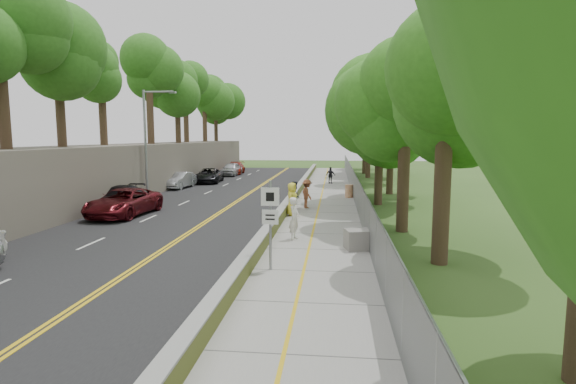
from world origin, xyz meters
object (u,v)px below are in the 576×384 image
object	(u,v)px
construction_barrel	(349,191)
streetlight	(148,136)
signpost	(270,215)
concrete_block	(361,239)
painter_0	(292,199)
person_far	(331,175)
car_2	(124,202)

from	to	relation	value
construction_barrel	streetlight	bearing A→B (deg)	-172.28
signpost	concrete_block	world-z (taller)	signpost
construction_barrel	painter_0	world-z (taller)	painter_0
person_far	painter_0	bearing A→B (deg)	104.40
construction_barrel	car_2	xyz separation A→B (m)	(-13.30, -9.23, 0.28)
construction_barrel	painter_0	bearing A→B (deg)	-113.43
concrete_block	construction_barrel	bearing A→B (deg)	90.00
signpost	construction_barrel	distance (m)	19.34
streetlight	signpost	xyz separation A→B (m)	(11.51, -17.02, -2.68)
streetlight	car_2	xyz separation A→B (m)	(1.46, -7.23, -3.82)
construction_barrel	signpost	bearing A→B (deg)	-99.70
construction_barrel	concrete_block	xyz separation A→B (m)	(0.00, -15.78, -0.09)
construction_barrel	painter_0	size ratio (longest dim) A/B	0.51
car_2	signpost	bearing A→B (deg)	-40.71
streetlight	concrete_block	distance (m)	20.62
painter_0	person_far	xyz separation A→B (m)	(2.05, 18.27, -0.15)
streetlight	painter_0	distance (m)	13.31
concrete_block	painter_0	bearing A→B (deg)	115.07
streetlight	person_far	size ratio (longest dim) A/B	4.95
streetlight	construction_barrel	xyz separation A→B (m)	(14.76, 2.00, -4.10)
signpost	painter_0	xyz separation A→B (m)	(-0.30, 10.82, -0.95)
concrete_block	person_far	distance (m)	25.91
concrete_block	person_far	bearing A→B (deg)	93.32
person_far	construction_barrel	bearing A→B (deg)	119.26
car_2	painter_0	distance (m)	9.81
streetlight	car_2	size ratio (longest dim) A/B	1.42
car_2	person_far	xyz separation A→B (m)	(11.80, 19.31, 0.04)
streetlight	construction_barrel	world-z (taller)	streetlight
signpost	person_far	world-z (taller)	signpost
car_2	painter_0	world-z (taller)	painter_0
signpost	person_far	bearing A→B (deg)	86.56
streetlight	person_far	distance (m)	18.34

